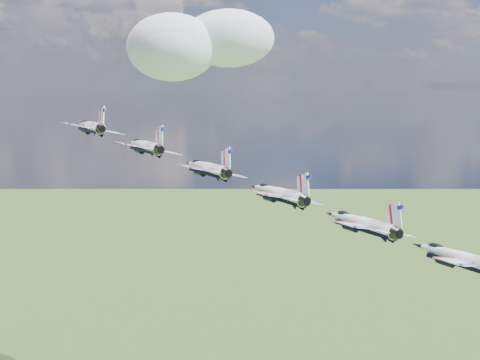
{
  "coord_description": "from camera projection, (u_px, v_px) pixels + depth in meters",
  "views": [
    {
      "loc": [
        8.34,
        -75.63,
        169.94
      ],
      "look_at": [
        18.24,
        5.22,
        157.15
      ],
      "focal_mm": 45.0,
      "sensor_mm": 36.0,
      "label": 1
    }
  ],
  "objects": [
    {
      "name": "jet_5",
      "position": [
        457.0,
        257.0,
        67.47
      ],
      "size": [
        14.67,
        16.71,
        6.14
      ],
      "primitive_type": null,
      "rotation": [
        0.0,
        0.23,
        0.4
      ],
      "color": "white"
    },
    {
      "name": "jet_1",
      "position": [
        144.0,
        146.0,
        91.44
      ],
      "size": [
        14.67,
        16.71,
        6.14
      ],
      "primitive_type": null,
      "rotation": [
        0.0,
        0.23,
        0.4
      ],
      "color": "white"
    },
    {
      "name": "jet_0",
      "position": [
        90.0,
        126.0,
        97.43
      ],
      "size": [
        14.67,
        16.71,
        6.14
      ],
      "primitive_type": null,
      "rotation": [
        0.0,
        0.23,
        0.4
      ],
      "color": "white"
    },
    {
      "name": "jet_4",
      "position": [
        360.0,
        223.0,
        73.46
      ],
      "size": [
        14.67,
        16.71,
        6.14
      ],
      "primitive_type": null,
      "rotation": [
        0.0,
        0.23,
        0.4
      ],
      "color": "white"
    },
    {
      "name": "jet_3",
      "position": [
        277.0,
        193.0,
        79.45
      ],
      "size": [
        14.67,
        16.71,
        6.14
      ],
      "primitive_type": null,
      "rotation": [
        0.0,
        0.23,
        0.4
      ],
      "color": "white"
    },
    {
      "name": "jet_2",
      "position": [
        206.0,
        168.0,
        85.44
      ],
      "size": [
        14.67,
        16.71,
        6.14
      ],
      "primitive_type": null,
      "rotation": [
        0.0,
        0.23,
        0.4
      ],
      "color": "white"
    },
    {
      "name": "cloud_far",
      "position": [
        212.0,
        45.0,
        247.85
      ],
      "size": [
        57.01,
        44.79,
        22.4
      ],
      "primitive_type": "ellipsoid",
      "color": "white"
    }
  ]
}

